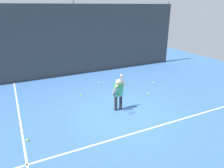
{
  "coord_description": "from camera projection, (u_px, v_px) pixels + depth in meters",
  "views": [
    {
      "loc": [
        -3.31,
        -6.04,
        3.65
      ],
      "look_at": [
        0.0,
        0.68,
        0.85
      ],
      "focal_mm": 33.75,
      "sensor_mm": 36.0,
      "label": 1
    }
  ],
  "objects": [
    {
      "name": "ground_plane",
      "position": [
        120.0,
        111.0,
        7.72
      ],
      "size": [
        20.0,
        20.0,
        0.0
      ],
      "primitive_type": "plane",
      "color": "#335B93"
    },
    {
      "name": "court_line_baseline",
      "position": [
        142.0,
        131.0,
        6.52
      ],
      "size": [
        9.0,
        0.05,
        0.0
      ],
      "primitive_type": "cube",
      "color": "white",
      "rests_on": "ground"
    },
    {
      "name": "court_line_sideline",
      "position": [
        20.0,
        119.0,
        7.18
      ],
      "size": [
        0.05,
        9.0,
        0.0
      ],
      "primitive_type": "cube",
      "color": "white",
      "rests_on": "ground"
    },
    {
      "name": "back_fence_windscreen",
      "position": [
        76.0,
        41.0,
        11.35
      ],
      "size": [
        12.66,
        0.08,
        3.74
      ],
      "primitive_type": "cube",
      "color": "#383D42",
      "rests_on": "ground"
    },
    {
      "name": "fence_post_1",
      "position": [
        75.0,
        39.0,
        11.38
      ],
      "size": [
        0.09,
        0.09,
        3.89
      ],
      "primitive_type": "cylinder",
      "color": "slate",
      "rests_on": "ground"
    },
    {
      "name": "fence_post_2",
      "position": [
        166.0,
        33.0,
        13.93
      ],
      "size": [
        0.09,
        0.09,
        3.89
      ],
      "primitive_type": "cylinder",
      "color": "slate",
      "rests_on": "ground"
    },
    {
      "name": "tennis_player",
      "position": [
        118.0,
        92.0,
        7.58
      ],
      "size": [
        0.66,
        0.63,
        1.35
      ],
      "rotation": [
        0.0,
        0.0,
        0.13
      ],
      "color": "#232326",
      "rests_on": "ground"
    },
    {
      "name": "tennis_ball_0",
      "position": [
        99.0,
        83.0,
        10.49
      ],
      "size": [
        0.07,
        0.07,
        0.07
      ],
      "primitive_type": "sphere",
      "color": "#CCE033",
      "rests_on": "ground"
    },
    {
      "name": "tennis_ball_1",
      "position": [
        28.0,
        140.0,
        6.03
      ],
      "size": [
        0.07,
        0.07,
        0.07
      ],
      "primitive_type": "sphere",
      "color": "#CCE033",
      "rests_on": "ground"
    },
    {
      "name": "tennis_ball_2",
      "position": [
        149.0,
        94.0,
        9.21
      ],
      "size": [
        0.07,
        0.07,
        0.07
      ],
      "primitive_type": "sphere",
      "color": "#CCE033",
      "rests_on": "ground"
    },
    {
      "name": "tennis_ball_3",
      "position": [
        153.0,
        83.0,
        10.49
      ],
      "size": [
        0.07,
        0.07,
        0.07
      ],
      "primitive_type": "sphere",
      "color": "#CCE033",
      "rests_on": "ground"
    },
    {
      "name": "tennis_ball_4",
      "position": [
        134.0,
        82.0,
        10.58
      ],
      "size": [
        0.07,
        0.07,
        0.07
      ],
      "primitive_type": "sphere",
      "color": "#CCE033",
      "rests_on": "ground"
    },
    {
      "name": "tennis_ball_5",
      "position": [
        81.0,
        95.0,
        9.02
      ],
      "size": [
        0.07,
        0.07,
        0.07
      ],
      "primitive_type": "sphere",
      "color": "#CCE033",
      "rests_on": "ground"
    }
  ]
}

